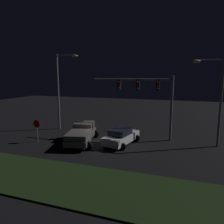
# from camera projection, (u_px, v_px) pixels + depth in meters

# --- Properties ---
(ground_plane) EXTENTS (80.00, 80.00, 0.00)m
(ground_plane) POSITION_uv_depth(u_px,v_px,m) (99.00, 142.00, 20.67)
(ground_plane) COLOR black
(grass_median) EXTENTS (26.77, 4.85, 0.10)m
(grass_median) POSITION_uv_depth(u_px,v_px,m) (52.00, 178.00, 13.26)
(grass_median) COLOR black
(grass_median) RESTS_ON ground_plane
(pickup_truck) EXTENTS (3.72, 5.72, 1.80)m
(pickup_truck) POSITION_uv_depth(u_px,v_px,m) (82.00, 133.00, 20.48)
(pickup_truck) COLOR #514C47
(pickup_truck) RESTS_ON ground_plane
(car_sedan) EXTENTS (3.09, 4.69, 1.51)m
(car_sedan) POSITION_uv_depth(u_px,v_px,m) (121.00, 136.00, 20.07)
(car_sedan) COLOR silver
(car_sedan) RESTS_ON ground_plane
(traffic_signal_gantry) EXTENTS (8.32, 0.56, 6.50)m
(traffic_signal_gantry) POSITION_uv_depth(u_px,v_px,m) (147.00, 91.00, 21.23)
(traffic_signal_gantry) COLOR slate
(traffic_signal_gantry) RESTS_ON ground_plane
(street_lamp_left) EXTENTS (2.84, 0.44, 8.93)m
(street_lamp_left) POSITION_uv_depth(u_px,v_px,m) (62.00, 83.00, 24.93)
(street_lamp_left) COLOR slate
(street_lamp_left) RESTS_ON ground_plane
(street_lamp_right) EXTENTS (2.69, 0.44, 7.98)m
(street_lamp_right) POSITION_uv_depth(u_px,v_px,m) (215.00, 92.00, 18.76)
(street_lamp_right) COLOR slate
(street_lamp_right) RESTS_ON ground_plane
(stop_sign) EXTENTS (0.76, 0.08, 2.23)m
(stop_sign) POSITION_uv_depth(u_px,v_px,m) (37.00, 127.00, 20.50)
(stop_sign) COLOR slate
(stop_sign) RESTS_ON ground_plane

